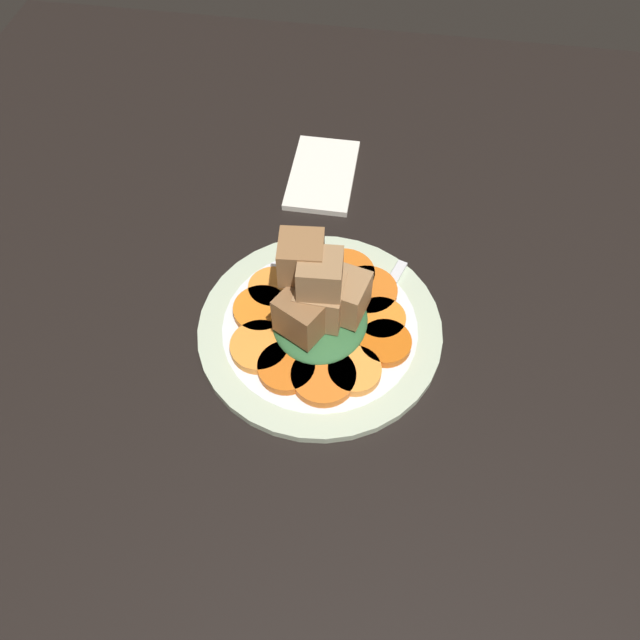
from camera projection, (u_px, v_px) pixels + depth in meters
The scene contains 16 objects.
table_slab at pixel (320, 336), 67.84cm from camera, with size 120.00×120.00×2.00cm, color black.
plate at pixel (320, 329), 66.59cm from camera, with size 26.00×26.00×1.05cm.
carrot_slice_0 at pixel (367, 292), 68.07cm from camera, with size 6.59×6.59×1.06cm, color orange.
carrot_slice_1 at pixel (344, 274), 69.46cm from camera, with size 6.84×6.84×1.06cm, color orange.
carrot_slice_2 at pixel (307, 273), 69.62cm from camera, with size 5.61×5.61×1.06cm, color orange.
carrot_slice_3 at pixel (273, 289), 68.30cm from camera, with size 5.50×5.50×1.06cm, color orange.
carrot_slice_4 at pixel (261, 310), 66.64cm from camera, with size 6.00×6.00×1.06cm, color orange.
carrot_slice_5 at pixel (260, 347), 63.94cm from camera, with size 6.07×6.07×1.06cm, color orange.
carrot_slice_6 at pixel (286, 368), 62.52cm from camera, with size 5.83×5.83×1.06cm, color orange.
carrot_slice_7 at pixel (323, 376), 61.92cm from camera, with size 6.54×6.54×1.06cm, color orange.
carrot_slice_8 at pixel (355, 371), 62.31cm from camera, with size 5.39×5.39×1.06cm, color #F99438.
carrot_slice_9 at pixel (385, 343), 64.21cm from camera, with size 5.41×5.41×1.06cm, color #D35E11.
carrot_slice_10 at pixel (380, 320), 65.91cm from camera, with size 5.32×5.32×1.06cm, color orange.
center_pile at pixel (319, 301), 62.81cm from camera, with size 11.13×10.02×10.70cm.
fork at pixel (366, 326), 65.84cm from camera, with size 18.45×7.71×0.40cm.
napkin at pixel (322, 174), 80.69cm from camera, with size 13.57×8.14×0.80cm.
Camera 1 is at (-37.17, -5.80, 57.47)cm, focal length 35.00 mm.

